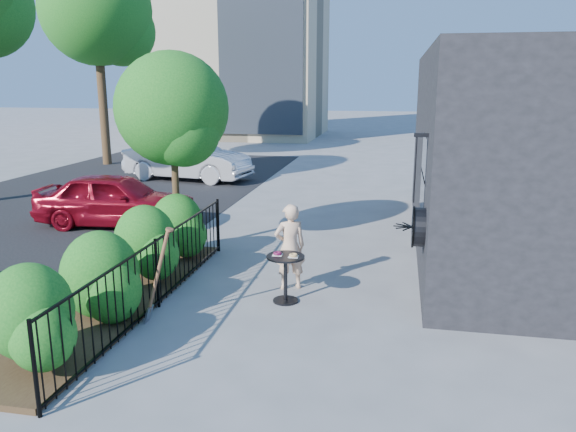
% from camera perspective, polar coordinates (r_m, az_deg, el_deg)
% --- Properties ---
extents(ground, '(120.00, 120.00, 0.00)m').
position_cam_1_polar(ground, '(8.58, -3.65, -9.94)').
color(ground, gray).
rests_on(ground, ground).
extents(shop_building, '(6.22, 9.00, 4.00)m').
position_cam_1_polar(shop_building, '(12.66, 27.05, 5.64)').
color(shop_building, black).
rests_on(shop_building, ground).
extents(fence, '(0.05, 6.05, 1.10)m').
position_cam_1_polar(fence, '(8.86, -13.17, -5.63)').
color(fence, black).
rests_on(fence, ground).
extents(planting_bed, '(1.30, 6.00, 0.08)m').
position_cam_1_polar(planting_bed, '(9.34, -16.96, -8.26)').
color(planting_bed, '#382616').
rests_on(planting_bed, ground).
extents(shrubs, '(1.10, 5.60, 1.24)m').
position_cam_1_polar(shrubs, '(9.16, -16.40, -4.27)').
color(shrubs, '#16621A').
rests_on(shrubs, ground).
extents(patio_tree, '(2.20, 2.20, 3.94)m').
position_cam_1_polar(patio_tree, '(11.23, -11.45, 9.94)').
color(patio_tree, '#3F2B19').
rests_on(patio_tree, ground).
extents(street_tree_far, '(4.40, 4.40, 8.28)m').
position_cam_1_polar(street_tree_far, '(24.80, -18.80, 18.64)').
color(street_tree_far, '#3F2B19').
rests_on(street_tree_far, ground).
extents(cafe_table, '(0.60, 0.60, 0.81)m').
position_cam_1_polar(cafe_table, '(8.85, -0.26, -5.52)').
color(cafe_table, black).
rests_on(cafe_table, ground).
extents(woman, '(0.63, 0.54, 1.46)m').
position_cam_1_polar(woman, '(9.36, 0.19, -3.15)').
color(woman, beige).
rests_on(woman, ground).
extents(shovel, '(0.50, 0.19, 1.47)m').
position_cam_1_polar(shovel, '(8.26, -13.23, -6.41)').
color(shovel, brown).
rests_on(shovel, ground).
extents(car_red, '(3.91, 1.84, 1.29)m').
position_cam_1_polar(car_red, '(14.11, -17.06, 1.62)').
color(car_red, maroon).
rests_on(car_red, ground).
extents(car_silver, '(4.68, 2.26, 1.48)m').
position_cam_1_polar(car_silver, '(20.20, -10.16, 5.71)').
color(car_silver, '#BCBCC1').
rests_on(car_silver, ground).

